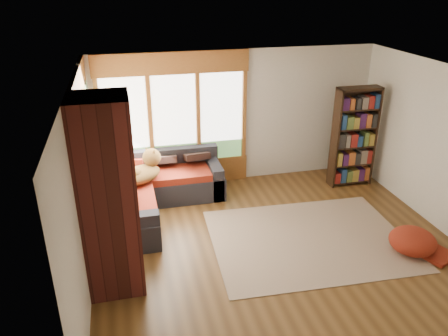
{
  "coord_description": "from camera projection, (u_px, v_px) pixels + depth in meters",
  "views": [
    {
      "loc": [
        -2.13,
        -5.33,
        3.85
      ],
      "look_at": [
        -0.61,
        0.98,
        0.95
      ],
      "focal_mm": 35.0,
      "sensor_mm": 36.0,
      "label": 1
    }
  ],
  "objects": [
    {
      "name": "floor",
      "position": [
        277.0,
        245.0,
        6.76
      ],
      "size": [
        5.5,
        5.5,
        0.0
      ],
      "primitive_type": "plane",
      "color": "#4E3115",
      "rests_on": "ground"
    },
    {
      "name": "ceiling",
      "position": [
        287.0,
        78.0,
        5.7
      ],
      "size": [
        5.5,
        5.5,
        0.0
      ],
      "primitive_type": "plane",
      "color": "white"
    },
    {
      "name": "wall_back",
      "position": [
        236.0,
        117.0,
        8.45
      ],
      "size": [
        5.5,
        0.04,
        2.6
      ],
      "primitive_type": "cube",
      "color": "silver",
      "rests_on": "ground"
    },
    {
      "name": "wall_front",
      "position": [
        377.0,
        277.0,
        4.01
      ],
      "size": [
        5.5,
        0.04,
        2.6
      ],
      "primitive_type": "cube",
      "color": "silver",
      "rests_on": "ground"
    },
    {
      "name": "wall_left",
      "position": [
        81.0,
        189.0,
        5.64
      ],
      "size": [
        0.04,
        5.0,
        2.6
      ],
      "primitive_type": "cube",
      "color": "silver",
      "rests_on": "ground"
    },
    {
      "name": "wall_right",
      "position": [
        447.0,
        152.0,
        6.81
      ],
      "size": [
        0.04,
        5.0,
        2.6
      ],
      "primitive_type": "cube",
      "color": "silver",
      "rests_on": "ground"
    },
    {
      "name": "windows_back",
      "position": [
        175.0,
        120.0,
        8.14
      ],
      "size": [
        2.82,
        0.1,
        1.9
      ],
      "color": "#965B26",
      "rests_on": "wall_back"
    },
    {
      "name": "windows_left",
      "position": [
        87.0,
        152.0,
        6.69
      ],
      "size": [
        0.1,
        2.62,
        1.9
      ],
      "color": "#965B26",
      "rests_on": "wall_left"
    },
    {
      "name": "roller_blind",
      "position": [
        88.0,
        111.0,
        7.27
      ],
      "size": [
        0.03,
        0.72,
        0.9
      ],
      "primitive_type": "cube",
      "color": "#68855D",
      "rests_on": "wall_left"
    },
    {
      "name": "brick_chimney",
      "position": [
        109.0,
        198.0,
        5.4
      ],
      "size": [
        0.7,
        0.7,
        2.6
      ],
      "primitive_type": "cube",
      "color": "#471914",
      "rests_on": "ground"
    },
    {
      "name": "sectional_sofa",
      "position": [
        141.0,
        193.0,
        7.72
      ],
      "size": [
        2.2,
        2.2,
        0.8
      ],
      "rotation": [
        0.0,
        0.0,
        0.08
      ],
      "color": "black",
      "rests_on": "ground"
    },
    {
      "name": "area_rug",
      "position": [
        308.0,
        239.0,
        6.9
      ],
      "size": [
        3.13,
        2.45,
        0.01
      ],
      "primitive_type": "cube",
      "rotation": [
        0.0,
        0.0,
        -0.05
      ],
      "color": "beige",
      "rests_on": "ground"
    },
    {
      "name": "bookshelf",
      "position": [
        354.0,
        137.0,
        8.36
      ],
      "size": [
        0.84,
        0.28,
        1.95
      ],
      "color": "black",
      "rests_on": "ground"
    },
    {
      "name": "pouf",
      "position": [
        413.0,
        240.0,
        6.53
      ],
      "size": [
        0.88,
        0.88,
        0.37
      ],
      "primitive_type": "ellipsoid",
      "rotation": [
        0.0,
        0.0,
        0.34
      ],
      "color": "#9C2915",
      "rests_on": "area_rug"
    },
    {
      "name": "dog_tan",
      "position": [
        143.0,
        169.0,
        7.5
      ],
      "size": [
        0.93,
        0.89,
        0.46
      ],
      "rotation": [
        0.0,
        0.0,
        0.67
      ],
      "color": "brown",
      "rests_on": "sectional_sofa"
    },
    {
      "name": "dog_brindle",
      "position": [
        119.0,
        190.0,
        6.89
      ],
      "size": [
        0.69,
        0.79,
        0.39
      ],
      "rotation": [
        0.0,
        0.0,
        2.05
      ],
      "color": "#3A231B",
      "rests_on": "sectional_sofa"
    },
    {
      "name": "throw_pillows",
      "position": [
        140.0,
        165.0,
        7.67
      ],
      "size": [
        1.98,
        1.68,
        0.45
      ],
      "color": "black",
      "rests_on": "sectional_sofa"
    }
  ]
}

